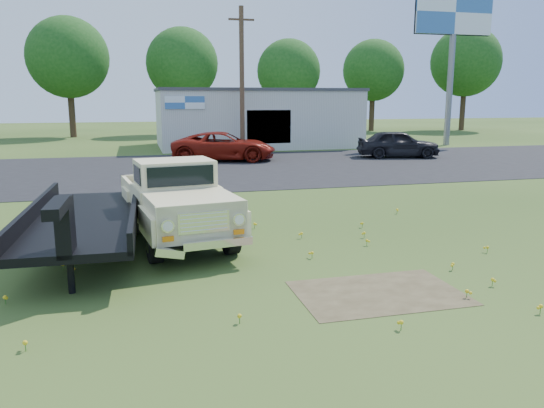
{
  "coord_description": "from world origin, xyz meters",
  "views": [
    {
      "loc": [
        -2.69,
        -11.39,
        3.51
      ],
      "look_at": [
        0.52,
        1.0,
        0.94
      ],
      "focal_mm": 35.0,
      "sensor_mm": 36.0,
      "label": 1
    }
  ],
  "objects_px": {
    "red_pickup": "(224,147)",
    "dark_sedan": "(398,144)",
    "flatbed_trailer": "(85,213)",
    "billboard": "(453,27)",
    "vintage_pickup_truck": "(176,200)"
  },
  "relations": [
    {
      "from": "red_pickup",
      "to": "dark_sedan",
      "type": "relative_size",
      "value": 1.22
    },
    {
      "from": "billboard",
      "to": "dark_sedan",
      "type": "distance_m",
      "value": 12.75
    },
    {
      "from": "flatbed_trailer",
      "to": "dark_sedan",
      "type": "xyz_separation_m",
      "value": [
        16.32,
        16.24,
        -0.13
      ]
    },
    {
      "from": "vintage_pickup_truck",
      "to": "dark_sedan",
      "type": "bearing_deg",
      "value": 39.25
    },
    {
      "from": "billboard",
      "to": "dark_sedan",
      "type": "xyz_separation_m",
      "value": [
        -7.54,
        -6.78,
        -7.73
      ]
    },
    {
      "from": "billboard",
      "to": "dark_sedan",
      "type": "height_order",
      "value": "billboard"
    },
    {
      "from": "flatbed_trailer",
      "to": "dark_sedan",
      "type": "height_order",
      "value": "flatbed_trailer"
    },
    {
      "from": "red_pickup",
      "to": "flatbed_trailer",
      "type": "bearing_deg",
      "value": 174.5
    },
    {
      "from": "dark_sedan",
      "to": "red_pickup",
      "type": "bearing_deg",
      "value": 99.24
    },
    {
      "from": "red_pickup",
      "to": "vintage_pickup_truck",
      "type": "bearing_deg",
      "value": -179.62
    },
    {
      "from": "red_pickup",
      "to": "dark_sedan",
      "type": "height_order",
      "value": "dark_sedan"
    },
    {
      "from": "red_pickup",
      "to": "dark_sedan",
      "type": "distance_m",
      "value": 10.35
    },
    {
      "from": "billboard",
      "to": "red_pickup",
      "type": "bearing_deg",
      "value": -161.86
    },
    {
      "from": "vintage_pickup_truck",
      "to": "dark_sedan",
      "type": "height_order",
      "value": "vintage_pickup_truck"
    },
    {
      "from": "flatbed_trailer",
      "to": "red_pickup",
      "type": "height_order",
      "value": "flatbed_trailer"
    }
  ]
}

